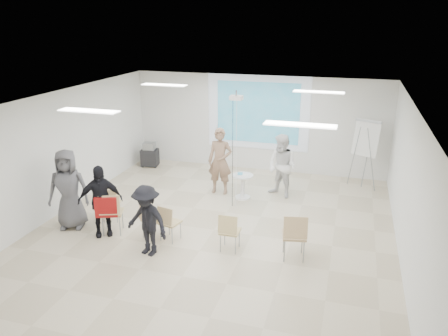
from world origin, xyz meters
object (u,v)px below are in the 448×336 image
(audience_left, at_px, (100,196))
(flipchart_easel, at_px, (366,139))
(chair_center, at_px, (168,221))
(player_left, at_px, (220,157))
(laptop, at_px, (154,218))
(av_cart, at_px, (150,155))
(chair_far_left, at_px, (110,202))
(chair_right_inner, at_px, (229,229))
(chair_right_far, at_px, (295,233))
(pedestal_table, at_px, (243,185))
(chair_left_inner, at_px, (151,218))
(audience_outer, at_px, (68,185))
(audience_mid, at_px, (147,216))
(player_right, at_px, (282,163))
(chair_left_mid, at_px, (111,210))

(audience_left, relative_size, flipchart_easel, 0.95)
(chair_center, distance_m, flipchart_easel, 6.14)
(player_left, bearing_deg, laptop, -105.45)
(av_cart, bearing_deg, chair_far_left, -86.43)
(chair_right_inner, bearing_deg, chair_right_far, 1.29)
(pedestal_table, distance_m, player_left, 0.99)
(audience_left, xyz_separation_m, flipchart_easel, (5.60, 4.64, 0.52))
(chair_left_inner, bearing_deg, flipchart_easel, 65.49)
(chair_far_left, distance_m, audience_outer, 1.05)
(pedestal_table, distance_m, chair_far_left, 3.51)
(player_left, bearing_deg, audience_mid, -99.93)
(player_right, relative_size, chair_left_mid, 1.95)
(chair_right_inner, bearing_deg, chair_far_left, 168.64)
(player_right, bearing_deg, audience_left, -106.75)
(chair_far_left, bearing_deg, chair_right_inner, -26.32)
(chair_far_left, xyz_separation_m, chair_right_far, (4.45, -0.53, 0.09))
(player_right, bearing_deg, chair_right_inner, -70.05)
(chair_left_mid, xyz_separation_m, chair_right_far, (4.08, 0.06, 0.01))
(chair_center, height_order, audience_outer, audience_outer)
(av_cart, bearing_deg, player_left, -37.41)
(flipchart_easel, bearing_deg, laptop, -110.85)
(pedestal_table, bearing_deg, chair_far_left, -139.87)
(audience_left, bearing_deg, chair_far_left, 72.36)
(player_left, height_order, chair_center, player_left)
(player_left, xyz_separation_m, chair_center, (-0.26, -3.01, -0.55))
(chair_center, distance_m, laptop, 0.40)
(pedestal_table, distance_m, flipchart_easel, 3.70)
(chair_right_far, bearing_deg, audience_left, 170.11)
(audience_outer, distance_m, flipchart_easel, 7.91)
(audience_mid, bearing_deg, chair_left_inner, 125.45)
(chair_far_left, bearing_deg, player_right, 20.58)
(audience_outer, bearing_deg, player_left, 28.99)
(audience_mid, distance_m, audience_outer, 2.35)
(chair_left_inner, relative_size, flipchart_easel, 0.44)
(flipchart_easel, bearing_deg, chair_left_inner, -110.44)
(audience_outer, bearing_deg, chair_center, -19.20)
(chair_far_left, bearing_deg, chair_left_mid, -73.04)
(chair_left_mid, bearing_deg, chair_far_left, 102.84)
(chair_left_mid, relative_size, chair_center, 1.18)
(av_cart, bearing_deg, pedestal_table, -35.47)
(chair_center, height_order, chair_right_far, chair_right_far)
(chair_left_inner, relative_size, av_cart, 1.08)
(chair_far_left, bearing_deg, chair_right_far, -22.57)
(chair_left_inner, xyz_separation_m, audience_mid, (0.23, -0.62, 0.35))
(player_left, height_order, chair_left_inner, player_left)
(chair_right_inner, height_order, flipchart_easel, flipchart_easel)
(player_right, height_order, chair_left_mid, player_right)
(player_right, bearing_deg, flipchart_easel, 60.83)
(chair_left_mid, relative_size, audience_left, 0.52)
(flipchart_easel, bearing_deg, pedestal_table, -126.58)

